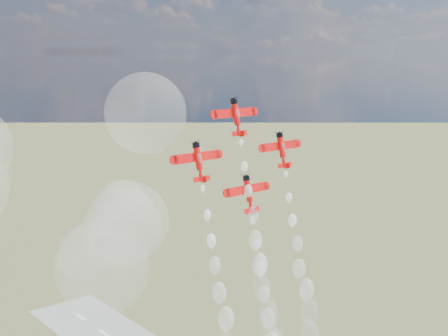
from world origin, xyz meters
TOP-DOWN VIEW (x-y plane):
  - plane_lead at (-10.67, 16.42)m, footprint 13.52×5.10m
  - plane_left at (-24.65, 14.01)m, footprint 13.52×5.10m
  - plane_right at (3.31, 14.01)m, footprint 13.52×5.10m
  - plane_slot at (-10.67, 11.60)m, footprint 13.52×5.10m
  - smoke_trail_lead at (-10.95, 4.76)m, footprint 5.28×15.93m
  - smoke_trail_right at (3.31, 2.60)m, footprint 5.37×15.34m
  - drifted_smoke_cloud at (-60.86, 23.01)m, footprint 62.57×36.65m

SIDE VIEW (x-z plane):
  - smoke_trail_right at x=3.31m, z-range 15.42..67.43m
  - smoke_trail_lead at x=-10.95m, z-range 24.62..76.97m
  - plane_slot at x=-10.67m, z-range 72.36..81.85m
  - drifted_smoke_cloud at x=-60.86m, z-range 52.79..106.49m
  - plane_left at x=-24.65m, z-range 81.84..91.34m
  - plane_right at x=3.31m, z-range 81.84..91.34m
  - plane_lead at x=-10.67m, z-range 91.33..100.82m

